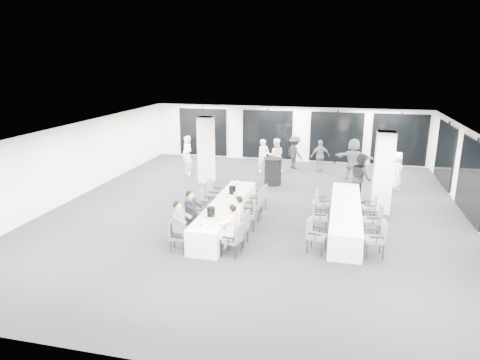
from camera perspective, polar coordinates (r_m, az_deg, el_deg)
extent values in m
cube|color=black|center=(14.91, 2.09, -4.23)|extent=(14.00, 16.00, 0.02)
cube|color=white|center=(14.20, 2.20, 6.53)|extent=(14.00, 16.00, 0.02)
cube|color=white|center=(17.25, -21.36, 2.32)|extent=(0.02, 16.00, 2.80)
cube|color=white|center=(22.24, 6.24, 6.11)|extent=(14.00, 0.02, 2.80)
cube|color=white|center=(7.34, -10.69, -14.61)|extent=(14.00, 0.02, 2.80)
cube|color=black|center=(22.18, 6.21, 5.95)|extent=(13.60, 0.06, 2.50)
cube|color=black|center=(15.79, 28.46, 0.13)|extent=(0.06, 14.00, 2.50)
cube|color=silver|center=(18.21, -4.54, 4.02)|extent=(0.60, 0.60, 2.80)
cube|color=silver|center=(15.28, 18.55, 0.96)|extent=(0.60, 0.60, 2.80)
cube|color=silver|center=(13.58, -1.94, -4.53)|extent=(0.90, 5.00, 0.75)
cube|color=silver|center=(13.76, 13.86, -4.74)|extent=(0.90, 5.00, 0.75)
cylinder|color=black|center=(18.01, 4.40, 1.15)|extent=(0.71, 0.71, 1.12)
cylinder|color=black|center=(17.87, 4.44, 2.89)|extent=(0.82, 0.82, 0.02)
cube|color=#4F5257|center=(11.92, -8.20, -7.52)|extent=(0.46, 0.48, 0.07)
cube|color=#4F5257|center=(11.88, -9.17, -6.37)|extent=(0.10, 0.42, 0.41)
cylinder|color=black|center=(12.21, -8.76, -8.09)|extent=(0.03, 0.03, 0.37)
cylinder|color=black|center=(11.89, -9.23, -8.78)|extent=(0.03, 0.03, 0.37)
cylinder|color=black|center=(12.12, -7.10, -8.21)|extent=(0.03, 0.03, 0.37)
cylinder|color=black|center=(11.80, -7.53, -8.90)|extent=(0.03, 0.03, 0.37)
cube|color=black|center=(12.06, -7.94, -6.43)|extent=(0.31, 0.07, 0.04)
cube|color=black|center=(11.66, -8.51, -7.26)|extent=(0.31, 0.07, 0.04)
cube|color=#4F5257|center=(12.74, -6.63, -5.88)|extent=(0.43, 0.45, 0.07)
cube|color=#4F5257|center=(12.71, -7.52, -4.77)|extent=(0.06, 0.42, 0.42)
cylinder|color=black|center=(13.03, -7.11, -6.44)|extent=(0.03, 0.03, 0.37)
cylinder|color=black|center=(12.72, -7.65, -7.04)|extent=(0.03, 0.03, 0.37)
cylinder|color=black|center=(12.92, -5.57, -6.58)|extent=(0.03, 0.03, 0.37)
cylinder|color=black|center=(12.61, -6.07, -7.19)|extent=(0.03, 0.03, 0.37)
cube|color=black|center=(12.88, -6.33, -4.88)|extent=(0.31, 0.04, 0.04)
cube|color=black|center=(12.48, -6.99, -5.59)|extent=(0.31, 0.04, 0.04)
cube|color=#4F5257|center=(13.45, -5.43, -4.32)|extent=(0.55, 0.57, 0.09)
cube|color=#4F5257|center=(13.40, -6.45, -3.09)|extent=(0.12, 0.50, 0.50)
cylinder|color=black|center=(13.78, -6.08, -5.00)|extent=(0.04, 0.04, 0.44)
cylinder|color=black|center=(13.39, -6.51, -5.64)|extent=(0.04, 0.04, 0.44)
cylinder|color=black|center=(13.69, -4.32, -5.09)|extent=(0.04, 0.04, 0.44)
cylinder|color=black|center=(13.30, -4.69, -5.75)|extent=(0.04, 0.04, 0.44)
cube|color=black|center=(13.63, -5.20, -3.21)|extent=(0.37, 0.08, 0.04)
cube|color=black|center=(13.14, -5.71, -3.96)|extent=(0.37, 0.08, 0.04)
cube|color=#4F5257|center=(14.23, -4.31, -3.28)|extent=(0.48, 0.50, 0.08)
cube|color=#4F5257|center=(14.20, -5.20, -2.17)|extent=(0.07, 0.47, 0.47)
cylinder|color=black|center=(14.55, -4.84, -3.89)|extent=(0.04, 0.04, 0.41)
cylinder|color=black|center=(14.18, -5.30, -4.43)|extent=(0.04, 0.04, 0.41)
cylinder|color=black|center=(14.44, -3.30, -4.01)|extent=(0.04, 0.04, 0.41)
cylinder|color=black|center=(14.07, -3.72, -4.55)|extent=(0.04, 0.04, 0.41)
cube|color=black|center=(14.40, -4.05, -2.31)|extent=(0.34, 0.05, 0.04)
cube|color=black|center=(13.94, -4.61, -2.94)|extent=(0.34, 0.05, 0.04)
cube|color=#4F5257|center=(15.11, -3.19, -2.01)|extent=(0.50, 0.52, 0.09)
cube|color=#4F5257|center=(15.09, -4.07, -0.90)|extent=(0.07, 0.49, 0.49)
cylinder|color=black|center=(15.44, -3.72, -2.65)|extent=(0.04, 0.04, 0.44)
cylinder|color=black|center=(15.05, -4.19, -3.14)|extent=(0.04, 0.04, 0.44)
cylinder|color=black|center=(15.33, -2.18, -2.76)|extent=(0.04, 0.04, 0.44)
cylinder|color=black|center=(14.94, -2.61, -3.27)|extent=(0.04, 0.04, 0.44)
cube|color=black|center=(15.30, -2.92, -1.06)|extent=(0.36, 0.05, 0.04)
cube|color=black|center=(14.81, -3.49, -1.65)|extent=(0.36, 0.05, 0.04)
cube|color=#4F5257|center=(11.52, -1.07, -8.05)|extent=(0.53, 0.55, 0.08)
cube|color=#4F5257|center=(11.33, -0.11, -7.04)|extent=(0.15, 0.44, 0.44)
cylinder|color=black|center=(11.38, -0.62, -9.66)|extent=(0.03, 0.03, 0.39)
cylinder|color=black|center=(11.70, 0.22, -8.93)|extent=(0.03, 0.03, 0.39)
cylinder|color=black|center=(11.54, -2.36, -9.30)|extent=(0.03, 0.03, 0.39)
cylinder|color=black|center=(11.85, -1.48, -8.59)|extent=(0.03, 0.03, 0.39)
cube|color=black|center=(11.26, -1.63, -7.73)|extent=(0.33, 0.11, 0.04)
cube|color=black|center=(11.65, -0.53, -6.89)|extent=(0.33, 0.11, 0.04)
cube|color=#4F5257|center=(12.16, -0.19, -6.51)|extent=(0.52, 0.54, 0.08)
cube|color=#4F5257|center=(11.99, 0.87, -5.37)|extent=(0.10, 0.49, 0.49)
cylinder|color=black|center=(12.02, 0.47, -8.12)|extent=(0.04, 0.04, 0.43)
cylinder|color=black|center=(12.39, 1.05, -7.37)|extent=(0.04, 0.04, 0.43)
cylinder|color=black|center=(12.14, -1.45, -7.88)|extent=(0.04, 0.04, 0.43)
cylinder|color=black|center=(12.51, -0.82, -7.14)|extent=(0.04, 0.04, 0.43)
cube|color=black|center=(11.86, -0.58, -6.16)|extent=(0.36, 0.07, 0.04)
cube|color=black|center=(12.33, 0.18, -5.29)|extent=(0.36, 0.07, 0.04)
cube|color=#4F5257|center=(13.23, 1.00, -4.80)|extent=(0.53, 0.54, 0.08)
cube|color=#4F5257|center=(13.14, 1.94, -3.74)|extent=(0.14, 0.45, 0.45)
cylinder|color=black|center=(13.13, 1.82, -6.09)|extent=(0.04, 0.04, 0.40)
cylinder|color=black|center=(13.49, 1.85, -5.48)|extent=(0.04, 0.04, 0.40)
cylinder|color=black|center=(13.14, 0.11, -6.06)|extent=(0.04, 0.04, 0.40)
cylinder|color=black|center=(13.50, 0.19, -5.45)|extent=(0.04, 0.04, 0.40)
cube|color=black|center=(12.94, 0.97, -4.50)|extent=(0.33, 0.10, 0.04)
cube|color=black|center=(13.40, 1.03, -3.78)|extent=(0.33, 0.10, 0.04)
cube|color=#4F5257|center=(14.04, 1.79, -3.41)|extent=(0.51, 0.53, 0.08)
cube|color=#4F5257|center=(13.92, 2.74, -2.36)|extent=(0.08, 0.49, 0.49)
cylinder|color=black|center=(13.91, 2.50, -4.75)|extent=(0.04, 0.04, 0.43)
cylinder|color=black|center=(14.30, 2.76, -4.17)|extent=(0.04, 0.04, 0.43)
cylinder|color=black|center=(13.97, 0.78, -4.64)|extent=(0.04, 0.04, 0.43)
cylinder|color=black|center=(14.36, 1.09, -4.06)|extent=(0.04, 0.04, 0.43)
cube|color=black|center=(13.74, 1.62, -3.06)|extent=(0.36, 0.06, 0.04)
cube|color=black|center=(14.23, 1.97, -2.39)|extent=(0.36, 0.06, 0.04)
cube|color=#4F5257|center=(14.91, 2.51, -2.43)|extent=(0.52, 0.53, 0.08)
cube|color=#4F5257|center=(14.76, 3.29, -1.56)|extent=(0.13, 0.45, 0.44)
cylinder|color=black|center=(14.75, 2.93, -3.61)|extent=(0.03, 0.03, 0.40)
cylinder|color=black|center=(15.10, 3.45, -3.16)|extent=(0.03, 0.03, 0.40)
cylinder|color=black|center=(14.88, 1.54, -3.42)|extent=(0.03, 0.03, 0.40)
cylinder|color=black|center=(15.22, 2.08, -2.98)|extent=(0.03, 0.03, 0.40)
cube|color=black|center=(14.65, 2.18, -2.09)|extent=(0.33, 0.09, 0.04)
cube|color=black|center=(15.08, 2.84, -1.57)|extent=(0.33, 0.09, 0.04)
cube|color=#4F5257|center=(11.88, 10.22, -7.44)|extent=(0.55, 0.57, 0.08)
cube|color=#4F5257|center=(11.83, 9.25, -6.07)|extent=(0.15, 0.47, 0.46)
cylinder|color=black|center=(12.20, 9.50, -8.03)|extent=(0.04, 0.04, 0.41)
cylinder|color=black|center=(11.85, 8.96, -8.75)|extent=(0.04, 0.04, 0.41)
cylinder|color=black|center=(12.11, 11.35, -8.31)|extent=(0.04, 0.04, 0.41)
cylinder|color=black|center=(11.76, 10.86, -9.05)|extent=(0.04, 0.04, 0.41)
cube|color=black|center=(12.04, 10.58, -6.26)|extent=(0.34, 0.11, 0.04)
cube|color=black|center=(11.59, 9.93, -7.12)|extent=(0.34, 0.11, 0.04)
cube|color=#4F5257|center=(13.31, 10.64, -4.92)|extent=(0.47, 0.49, 0.08)
cube|color=#4F5257|center=(13.22, 9.75, -3.78)|extent=(0.08, 0.46, 0.46)
cylinder|color=black|center=(13.58, 9.76, -5.54)|extent=(0.04, 0.04, 0.41)
cylinder|color=black|center=(13.21, 9.71, -6.16)|extent=(0.04, 0.04, 0.41)
cylinder|color=black|center=(13.58, 11.44, -5.63)|extent=(0.04, 0.04, 0.41)
cylinder|color=black|center=(13.21, 11.43, -6.25)|extent=(0.04, 0.04, 0.41)
cube|color=black|center=(13.49, 10.69, -3.88)|extent=(0.34, 0.05, 0.04)
cube|color=black|center=(13.02, 10.66, -4.60)|extent=(0.34, 0.05, 0.04)
cube|color=#4F5257|center=(14.64, 10.94, -3.12)|extent=(0.51, 0.53, 0.07)
cube|color=#4F5257|center=(14.53, 10.19, -2.18)|extent=(0.15, 0.43, 0.43)
cylinder|color=black|center=(14.86, 10.07, -3.72)|extent=(0.03, 0.03, 0.38)
cylinder|color=black|center=(14.51, 10.28, -4.21)|extent=(0.03, 0.03, 0.38)
cylinder|color=black|center=(14.92, 11.49, -3.71)|extent=(0.03, 0.03, 0.38)
cylinder|color=black|center=(14.58, 11.74, -4.20)|extent=(0.03, 0.03, 0.38)
cube|color=black|center=(14.81, 10.82, -2.24)|extent=(0.32, 0.10, 0.04)
cube|color=black|center=(14.38, 11.12, -2.82)|extent=(0.32, 0.10, 0.04)
cube|color=#4F5257|center=(12.01, 17.48, -7.58)|extent=(0.53, 0.55, 0.08)
cube|color=#4F5257|center=(11.95, 18.69, -6.35)|extent=(0.11, 0.49, 0.48)
cylinder|color=black|center=(11.96, 18.54, -9.12)|extent=(0.04, 0.04, 0.43)
cylinder|color=black|center=(12.34, 18.20, -8.31)|extent=(0.04, 0.04, 0.43)
cylinder|color=black|center=(11.89, 16.53, -9.10)|extent=(0.04, 0.04, 0.43)
cylinder|color=black|center=(12.27, 16.25, -8.29)|extent=(0.04, 0.04, 0.43)
cube|color=black|center=(11.71, 17.75, -7.28)|extent=(0.36, 0.08, 0.04)
cube|color=black|center=(12.18, 17.36, -6.33)|extent=(0.36, 0.08, 0.04)
cube|color=#4F5257|center=(13.27, 17.13, -5.22)|extent=(0.53, 0.55, 0.09)
cube|color=#4F5257|center=(13.20, 18.27, -4.05)|extent=(0.09, 0.51, 0.50)
cylinder|color=black|center=(13.19, 18.09, -6.68)|extent=(0.04, 0.04, 0.45)
cylinder|color=black|center=(13.60, 17.86, -5.98)|extent=(0.04, 0.04, 0.45)
cylinder|color=black|center=(13.14, 16.19, -6.61)|extent=(0.04, 0.04, 0.45)
cylinder|color=black|center=(13.54, 16.02, -5.92)|extent=(0.04, 0.04, 0.45)
cube|color=black|center=(12.95, 17.33, -4.87)|extent=(0.37, 0.06, 0.04)
cube|color=black|center=(13.46, 17.07, -4.06)|extent=(0.37, 0.06, 0.04)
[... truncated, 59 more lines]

